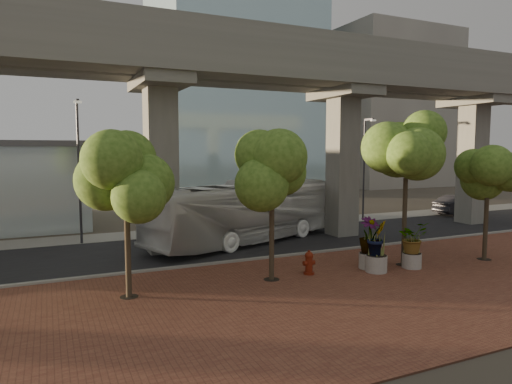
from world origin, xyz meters
name	(u,v)px	position (x,y,z in m)	size (l,w,h in m)	color
ground	(275,249)	(0.00, 0.00, 0.00)	(160.00, 160.00, 0.00)	#3A332A
brick_plaza	(362,287)	(0.00, -8.00, 0.03)	(70.00, 13.00, 0.06)	brown
asphalt_road	(260,242)	(0.00, 2.00, 0.02)	(90.00, 8.00, 0.04)	black
curb_strip	(292,255)	(0.00, -2.00, 0.08)	(70.00, 0.25, 0.16)	gray
far_sidewalk	(228,228)	(0.00, 7.50, 0.03)	(90.00, 3.00, 0.06)	gray
transit_viaduct	(260,123)	(0.00, 2.00, 7.29)	(72.00, 5.60, 12.40)	gray
midrise_block	(384,110)	(38.00, 36.00, 12.00)	(18.00, 16.00, 24.00)	gray
transit_bus	(247,212)	(-0.73, 2.36, 1.89)	(3.18, 13.56, 3.78)	white
parked_car	(460,205)	(20.98, 5.61, 0.84)	(1.77, 5.10, 1.68)	black
fire_hydrant	(309,263)	(-1.06, -5.50, 0.59)	(0.55, 0.50, 1.11)	maroon
planter_front	(412,240)	(4.00, -6.59, 1.41)	(2.02, 2.02, 2.22)	gray
planter_right	(369,237)	(2.07, -5.81, 1.55)	(2.30, 2.30, 2.46)	gray
planter_left	(377,240)	(1.99, -6.45, 1.53)	(2.20, 2.20, 2.42)	gray
street_tree_far_west	(126,182)	(-9.02, -5.37, 4.48)	(3.55, 3.55, 6.05)	#433726
street_tree_near_west	(272,169)	(-2.98, -5.55, 4.87)	(3.82, 3.82, 6.57)	#433726
street_tree_near_east	(407,152)	(4.03, -5.99, 5.60)	(4.39, 4.39, 7.56)	#433726
street_tree_far_east	(488,178)	(8.63, -6.85, 4.24)	(3.43, 3.43, 5.76)	#433726
streetlamp_west	(79,162)	(-9.97, 6.05, 4.98)	(0.42, 1.24, 8.53)	#323238
streetlamp_east	(365,162)	(11.22, 6.35, 4.71)	(0.40, 1.17, 8.06)	#302F34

